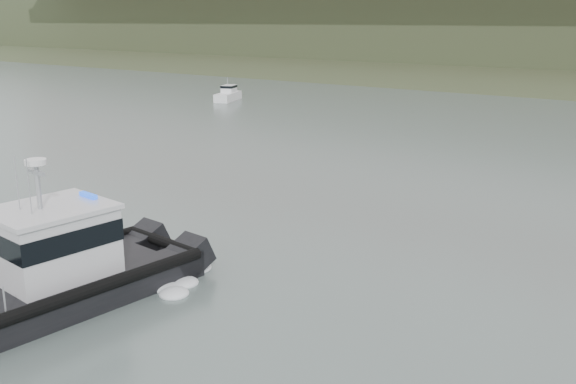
% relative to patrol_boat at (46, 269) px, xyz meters
% --- Properties ---
extents(ground, '(400.00, 400.00, 0.00)m').
position_rel_patrol_boat_xyz_m(ground, '(4.37, 3.20, -1.39)').
color(ground, '#505F5B').
rests_on(ground, ground).
extents(patrol_boat, '(5.14, 11.76, 5.55)m').
position_rel_patrol_boat_xyz_m(patrol_boat, '(0.00, 0.00, 0.00)').
color(patrol_boat, black).
rests_on(patrol_boat, ground).
extents(motorboat, '(3.66, 5.72, 2.99)m').
position_rel_patrol_boat_xyz_m(motorboat, '(-34.94, 48.93, -0.65)').
color(motorboat, white).
rests_on(motorboat, ground).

